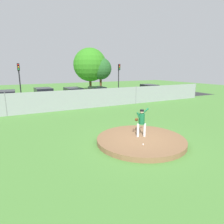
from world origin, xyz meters
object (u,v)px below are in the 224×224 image
parked_car_charcoal (44,97)px  parked_car_burgundy (7,99)px  baseball (143,144)px  traffic_light_far (119,74)px  pitcher_youth (141,120)px  parked_car_white (73,95)px  parked_car_silver (149,91)px  parked_car_navy (97,94)px  traffic_light_near (19,75)px

parked_car_charcoal → parked_car_burgundy: size_ratio=0.92×
baseball → traffic_light_far: size_ratio=0.02×
pitcher_youth → traffic_light_far: traffic_light_far is taller
parked_car_white → parked_car_silver: bearing=0.0°
parked_car_navy → parked_car_silver: size_ratio=0.90×
parked_car_charcoal → parked_car_burgundy: bearing=170.2°
parked_car_navy → parked_car_silver: parked_car_silver is taller
parked_car_charcoal → parked_car_burgundy: 3.68m
baseball → parked_car_navy: parked_car_navy is taller
pitcher_youth → parked_car_burgundy: 16.16m
parked_car_burgundy → traffic_light_near: size_ratio=1.02×
parked_car_charcoal → parked_car_burgundy: parked_car_charcoal is taller
parked_car_burgundy → parked_car_silver: size_ratio=0.98×
parked_car_charcoal → pitcher_youth: bearing=-78.0°
pitcher_youth → parked_car_burgundy: bearing=114.2°
traffic_light_near → parked_car_charcoal: bearing=-65.0°
parked_car_burgundy → traffic_light_far: (15.52, 3.55, 2.36)m
pitcher_youth → parked_car_burgundy: pitcher_youth is taller
parked_car_charcoal → parked_car_navy: 6.46m
traffic_light_near → parked_car_navy: bearing=-27.4°
traffic_light_far → parked_car_charcoal: bearing=-160.7°
baseball → parked_car_burgundy: 16.88m
parked_car_burgundy → traffic_light_far: size_ratio=1.00×
baseball → traffic_light_near: size_ratio=0.02×
parked_car_charcoal → parked_car_silver: bearing=-0.4°
pitcher_youth → parked_car_white: bearing=88.6°
traffic_light_near → parked_car_burgundy: bearing=-111.4°
baseball → parked_car_burgundy: (-6.00, 15.77, 0.50)m
baseball → parked_car_navy: 15.77m
parked_car_charcoal → traffic_light_far: 12.81m
parked_car_charcoal → traffic_light_far: size_ratio=0.92×
parked_car_navy → parked_car_silver: bearing=-1.3°
traffic_light_far → pitcher_youth: bearing=-116.0°
parked_car_charcoal → parked_car_white: 3.33m
pitcher_youth → parked_car_burgundy: (-6.61, 14.74, -0.39)m
traffic_light_near → parked_car_white: bearing=-40.4°
parked_car_burgundy → parked_car_charcoal: bearing=-9.8°
baseball → parked_car_charcoal: (-2.37, 15.15, 0.57)m
traffic_light_far → parked_car_white: bearing=-153.4°
parked_car_charcoal → traffic_light_near: (-2.10, 4.51, 2.26)m
pitcher_youth → baseball: bearing=-120.6°
baseball → traffic_light_near: (-4.48, 19.66, 2.83)m
parked_car_navy → traffic_light_far: size_ratio=0.92×
baseball → parked_car_white: parked_car_white is taller
parked_car_navy → traffic_light_near: 9.91m
parked_car_burgundy → traffic_light_far: traffic_light_far is taller
parked_car_white → traffic_light_near: 7.49m
baseball → parked_car_navy: (4.08, 15.23, 0.51)m
baseball → parked_car_white: bearing=86.4°
parked_car_charcoal → parked_car_white: size_ratio=0.97×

